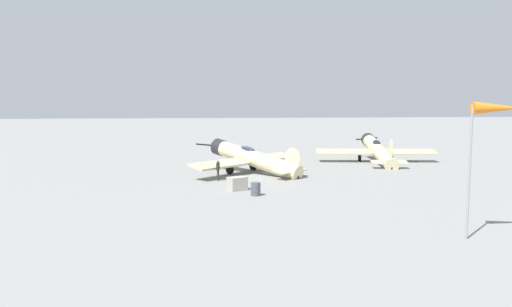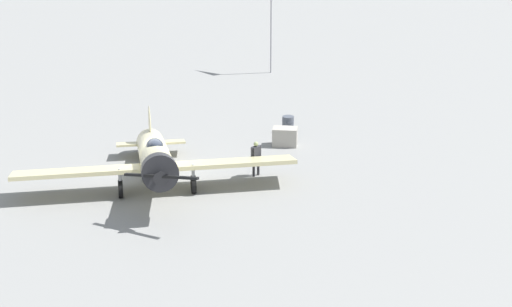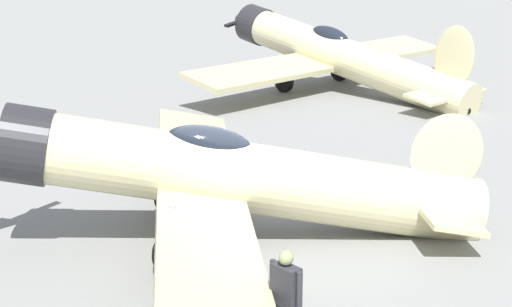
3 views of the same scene
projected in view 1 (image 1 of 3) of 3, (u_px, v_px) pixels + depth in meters
name	position (u px, v px, depth m)	size (l,w,h in m)	color
ground_plane	(256.00, 174.00, 40.13)	(400.00, 400.00, 0.00)	gray
airplane_foreground	(252.00, 158.00, 40.32)	(10.46, 9.87, 3.17)	beige
airplane_mid_apron	(378.00, 150.00, 48.15)	(12.78, 11.11, 3.29)	beige
ground_crew_mechanic	(218.00, 168.00, 36.48)	(0.33, 0.64, 1.68)	#2D2D33
equipment_crate	(237.00, 184.00, 32.21)	(1.51, 1.31, 0.95)	#9E998E
fuel_drum	(256.00, 189.00, 30.31)	(0.68, 0.68, 0.88)	#474C56
windsock_mast	(496.00, 113.00, 19.81)	(2.31, 0.92, 6.09)	gray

